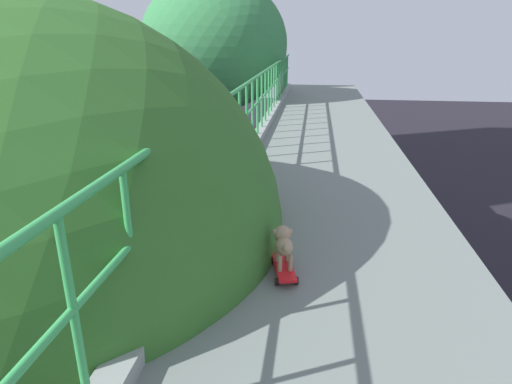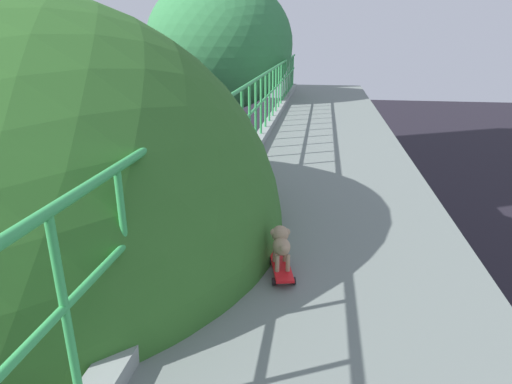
% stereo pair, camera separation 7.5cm
% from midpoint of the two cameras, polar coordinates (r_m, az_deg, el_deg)
% --- Properties ---
extents(city_bus, '(2.50, 10.28, 3.51)m').
position_cam_midpoint_polar(city_bus, '(22.59, -15.08, 3.51)').
color(city_bus, beige).
rests_on(city_bus, ground).
extents(roadside_tree_mid, '(5.40, 5.40, 8.52)m').
position_cam_midpoint_polar(roadside_tree_mid, '(5.29, -27.71, -5.30)').
color(roadside_tree_mid, brown).
rests_on(roadside_tree_mid, ground).
extents(roadside_tree_far, '(4.55, 4.55, 9.82)m').
position_cam_midpoint_polar(roadside_tree_far, '(14.42, -5.62, 18.42)').
color(roadside_tree_far, '#563520').
rests_on(roadside_tree_far, ground).
extents(toy_skateboard, '(0.27, 0.52, 0.09)m').
position_cam_midpoint_polar(toy_skateboard, '(3.72, 3.03, -9.78)').
color(toy_skateboard, red).
rests_on(toy_skateboard, overpass_deck).
extents(small_dog, '(0.20, 0.34, 0.32)m').
position_cam_midpoint_polar(small_dog, '(3.64, 3.00, -6.53)').
color(small_dog, '#9D8467').
rests_on(small_dog, toy_skateboard).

